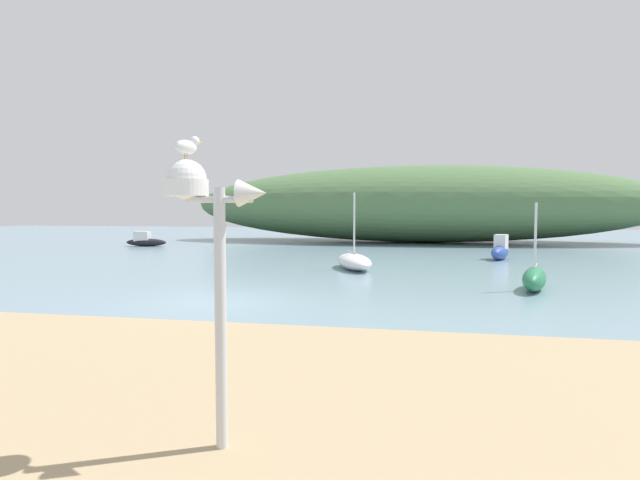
{
  "coord_description": "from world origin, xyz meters",
  "views": [
    {
      "loc": [
        5.46,
        -13.76,
        2.65
      ],
      "look_at": [
        1.5,
        6.37,
        1.41
      ],
      "focal_mm": 28.31,
      "sensor_mm": 36.0,
      "label": 1
    }
  ],
  "objects_px": {
    "seagull_on_radar": "(187,146)",
    "motorboat_by_sandbar": "(145,241)",
    "mast_structure": "(204,216)",
    "motorboat_centre_water": "(500,250)",
    "sailboat_off_point": "(354,261)",
    "sailboat_far_left": "(534,279)"
  },
  "relations": [
    {
      "from": "mast_structure",
      "to": "motorboat_centre_water",
      "type": "xyz_separation_m",
      "value": [
        6.39,
        23.28,
        -2.08
      ]
    },
    {
      "from": "motorboat_by_sandbar",
      "to": "motorboat_centre_water",
      "type": "relative_size",
      "value": 1.22
    },
    {
      "from": "sailboat_off_point",
      "to": "motorboat_centre_water",
      "type": "relative_size",
      "value": 1.54
    },
    {
      "from": "sailboat_far_left",
      "to": "motorboat_by_sandbar",
      "type": "bearing_deg",
      "value": 145.52
    },
    {
      "from": "mast_structure",
      "to": "sailboat_off_point",
      "type": "height_order",
      "value": "sailboat_off_point"
    },
    {
      "from": "seagull_on_radar",
      "to": "motorboat_centre_water",
      "type": "xyz_separation_m",
      "value": [
        6.57,
        23.27,
        -2.79
      ]
    },
    {
      "from": "sailboat_far_left",
      "to": "motorboat_by_sandbar",
      "type": "height_order",
      "value": "sailboat_far_left"
    },
    {
      "from": "sailboat_off_point",
      "to": "motorboat_centre_water",
      "type": "distance_m",
      "value": 9.2
    },
    {
      "from": "sailboat_off_point",
      "to": "motorboat_centre_water",
      "type": "bearing_deg",
      "value": 39.75
    },
    {
      "from": "sailboat_far_left",
      "to": "seagull_on_radar",
      "type": "bearing_deg",
      "value": -115.53
    },
    {
      "from": "motorboat_by_sandbar",
      "to": "motorboat_centre_water",
      "type": "height_order",
      "value": "motorboat_centre_water"
    },
    {
      "from": "seagull_on_radar",
      "to": "motorboat_by_sandbar",
      "type": "height_order",
      "value": "seagull_on_radar"
    },
    {
      "from": "seagull_on_radar",
      "to": "sailboat_far_left",
      "type": "relative_size",
      "value": 0.12
    },
    {
      "from": "sailboat_far_left",
      "to": "motorboat_centre_water",
      "type": "height_order",
      "value": "sailboat_far_left"
    },
    {
      "from": "seagull_on_radar",
      "to": "motorboat_centre_water",
      "type": "distance_m",
      "value": 24.34
    },
    {
      "from": "mast_structure",
      "to": "motorboat_by_sandbar",
      "type": "distance_m",
      "value": 33.59
    },
    {
      "from": "seagull_on_radar",
      "to": "motorboat_by_sandbar",
      "type": "xyz_separation_m",
      "value": [
        -17.22,
        28.63,
        -2.9
      ]
    },
    {
      "from": "mast_structure",
      "to": "motorboat_centre_water",
      "type": "bearing_deg",
      "value": 74.64
    },
    {
      "from": "mast_structure",
      "to": "seagull_on_radar",
      "type": "distance_m",
      "value": 0.74
    },
    {
      "from": "sailboat_off_point",
      "to": "seagull_on_radar",
      "type": "bearing_deg",
      "value": -88.34
    },
    {
      "from": "seagull_on_radar",
      "to": "sailboat_off_point",
      "type": "bearing_deg",
      "value": 91.66
    },
    {
      "from": "mast_structure",
      "to": "motorboat_centre_water",
      "type": "height_order",
      "value": "mast_structure"
    }
  ]
}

